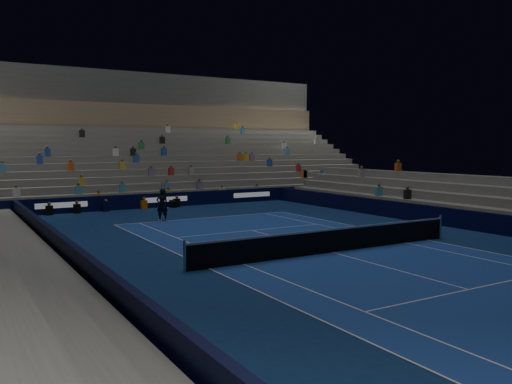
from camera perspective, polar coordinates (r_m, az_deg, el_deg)
The scene contains 9 objects.
ground at distance 21.42m, azimuth 8.30°, elevation -6.54°, with size 90.00×90.00×0.00m, color navy.
court_surface at distance 21.42m, azimuth 8.30°, elevation -6.53°, with size 10.97×23.77×0.01m, color #1B3E96.
sponsor_barrier_far at distance 37.41m, azimuth -9.85°, elevation -0.86°, with size 44.00×0.25×1.00m, color black.
sponsor_barrier_east at distance 28.40m, azimuth 23.71°, elevation -3.05°, with size 0.25×37.00×1.00m, color black.
sponsor_barrier_west at distance 17.08m, azimuth -18.13°, elevation -8.00°, with size 0.25×37.00×1.00m, color black.
grandstand_main at distance 46.13m, azimuth -14.09°, elevation 3.74°, with size 44.00×15.20×11.20m.
tennis_net at distance 21.33m, azimuth 8.31°, elevation -5.22°, with size 12.90×0.10×1.10m.
tennis_player at distance 30.30m, azimuth -10.19°, elevation -1.40°, with size 0.68×0.45×1.87m, color black.
broadcast_camera at distance 37.06m, azimuth -8.96°, elevation -1.25°, with size 0.52×0.90×0.52m.
Camera 1 is at (-13.27, -16.27, 4.27)m, focal length 36.72 mm.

